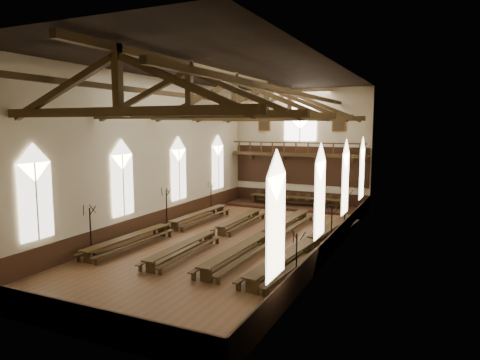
# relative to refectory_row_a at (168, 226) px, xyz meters

# --- Properties ---
(ground) EXTENTS (26.00, 26.00, 0.00)m
(ground) POSITION_rel_refectory_row_a_xyz_m (4.56, 0.37, -0.52)
(ground) COLOR brown
(ground) RESTS_ON ground
(room_walls) EXTENTS (26.00, 26.00, 26.00)m
(room_walls) POSITION_rel_refectory_row_a_xyz_m (4.56, 0.37, 5.94)
(room_walls) COLOR beige
(room_walls) RESTS_ON ground
(wainscot_band) EXTENTS (12.00, 26.00, 1.20)m
(wainscot_band) POSITION_rel_refectory_row_a_xyz_m (4.56, 0.37, 0.08)
(wainscot_band) COLOR #361E10
(wainscot_band) RESTS_ON ground
(side_windows) EXTENTS (11.85, 19.80, 4.50)m
(side_windows) POSITION_rel_refectory_row_a_xyz_m (4.56, 0.37, 3.22)
(side_windows) COLOR white
(side_windows) RESTS_ON room_walls
(end_window) EXTENTS (2.80, 0.12, 3.80)m
(end_window) POSITION_rel_refectory_row_a_xyz_m (4.56, 13.27, 6.70)
(end_window) COLOR silver
(end_window) RESTS_ON room_walls
(minstrels_gallery) EXTENTS (11.80, 1.24, 3.70)m
(minstrels_gallery) POSITION_rel_refectory_row_a_xyz_m (4.56, 13.03, 3.38)
(minstrels_gallery) COLOR #3D2B13
(minstrels_gallery) RESTS_ON room_walls
(portraits) EXTENTS (7.75, 0.09, 1.45)m
(portraits) POSITION_rel_refectory_row_a_xyz_m (4.56, 13.27, 6.58)
(portraits) COLOR brown
(portraits) RESTS_ON room_walls
(roof_trusses) EXTENTS (11.70, 25.70, 2.80)m
(roof_trusses) POSITION_rel_refectory_row_a_xyz_m (4.56, 0.37, 7.69)
(roof_trusses) COLOR #3D2B13
(roof_trusses) RESTS_ON room_walls
(refectory_row_a) EXTENTS (1.69, 14.11, 0.71)m
(refectory_row_a) POSITION_rel_refectory_row_a_xyz_m (0.00, 0.00, 0.00)
(refectory_row_a) COLOR #3D2B13
(refectory_row_a) RESTS_ON ground
(refectory_row_b) EXTENTS (1.46, 13.74, 0.68)m
(refectory_row_b) POSITION_rel_refectory_row_a_xyz_m (3.39, -0.00, -0.03)
(refectory_row_b) COLOR #3D2B13
(refectory_row_b) RESTS_ON ground
(refectory_row_c) EXTENTS (1.66, 14.47, 0.75)m
(refectory_row_c) POSITION_rel_refectory_row_a_xyz_m (6.56, 0.41, 0.03)
(refectory_row_c) COLOR #3D2B13
(refectory_row_c) RESTS_ON ground
(refectory_row_d) EXTENTS (2.15, 14.58, 0.76)m
(refectory_row_d) POSITION_rel_refectory_row_a_xyz_m (9.40, 0.10, 0.03)
(refectory_row_d) COLOR #3D2B13
(refectory_row_d) RESTS_ON ground
(dais) EXTENTS (11.40, 3.18, 0.21)m
(dais) POSITION_rel_refectory_row_a_xyz_m (4.65, 11.77, -0.41)
(dais) COLOR #361E10
(dais) RESTS_ON ground
(high_table) EXTENTS (7.75, 0.95, 0.73)m
(high_table) POSITION_rel_refectory_row_a_xyz_m (4.65, 11.77, 0.31)
(high_table) COLOR #3D2B13
(high_table) RESTS_ON dais
(high_chairs) EXTENTS (7.64, 0.44, 0.92)m
(high_chairs) POSITION_rel_refectory_row_a_xyz_m (4.65, 12.52, 0.19)
(high_chairs) COLOR #3D2B13
(high_chairs) RESTS_ON dais
(candelabrum_left_near) EXTENTS (0.81, 0.83, 2.76)m
(candelabrum_left_near) POSITION_rel_refectory_row_a_xyz_m (-0.99, -5.70, 0.32)
(candelabrum_left_near) COLOR black
(candelabrum_left_near) RESTS_ON ground
(candelabrum_left_mid) EXTENTS (0.82, 0.80, 2.75)m
(candelabrum_left_mid) POSITION_rel_refectory_row_a_xyz_m (-0.99, 1.26, 0.31)
(candelabrum_left_mid) COLOR black
(candelabrum_left_mid) RESTS_ON ground
(candelabrum_left_far) EXTENTS (0.64, 0.73, 2.38)m
(candelabrum_left_far) POSITION_rel_refectory_row_a_xyz_m (-0.99, 7.46, 0.20)
(candelabrum_left_far) COLOR black
(candelabrum_left_far) RESTS_ON ground
(candelabrum_right_near) EXTENTS (0.71, 0.72, 2.41)m
(candelabrum_right_near) POSITION_rel_refectory_row_a_xyz_m (10.11, -5.04, 0.21)
(candelabrum_right_near) COLOR black
(candelabrum_right_near) RESTS_ON ground
(candelabrum_right_mid) EXTENTS (0.67, 0.70, 2.33)m
(candelabrum_right_mid) POSITION_rel_refectory_row_a_xyz_m (10.11, 1.59, 0.19)
(candelabrum_right_mid) COLOR black
(candelabrum_right_mid) RESTS_ON ground
(candelabrum_right_far) EXTENTS (0.74, 0.85, 2.77)m
(candelabrum_right_far) POSITION_rel_refectory_row_a_xyz_m (10.11, 5.38, 0.32)
(candelabrum_right_far) COLOR black
(candelabrum_right_far) RESTS_ON ground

